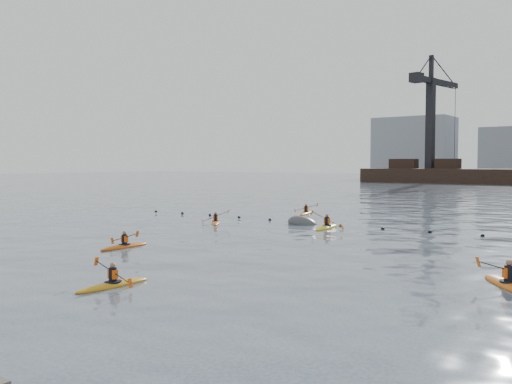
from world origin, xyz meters
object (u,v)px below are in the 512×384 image
kayaker_0 (125,246)px  kayaker_5 (306,213)px  kayaker_1 (113,284)px  mooring_buoy (303,224)px  kayaker_2 (216,222)px  kayaker_4 (509,284)px  kayaker_3 (327,227)px

kayaker_0 → kayaker_5: (-2.00, 21.08, 0.00)m
kayaker_1 → mooring_buoy: size_ratio=1.34×
kayaker_0 → kayaker_5: bearing=95.5°
kayaker_2 → kayaker_5: (1.48, 9.95, 0.01)m
kayaker_1 → kayaker_2: 19.78m
kayaker_1 → mooring_buoy: bearing=105.7°
kayaker_0 → kayaker_1: 8.79m
kayaker_2 → kayaker_5: 10.06m
kayaker_1 → kayaker_5: kayaker_5 is taller
kayaker_0 → mooring_buoy: 14.31m
kayaker_4 → kayaker_3: bearing=-77.8°
kayaker_0 → kayaker_2: 11.66m
kayaker_0 → kayaker_1: (6.44, -5.98, -0.00)m
kayaker_0 → mooring_buoy: kayaker_0 is taller
kayaker_4 → mooring_buoy: size_ratio=1.39×
kayaker_4 → kayaker_5: kayaker_4 is taller
kayaker_5 → mooring_buoy: (3.85, -6.90, -0.09)m
kayaker_1 → kayaker_3: bearing=99.3°
kayaker_0 → kayaker_4: 17.53m
kayaker_1 → kayaker_2: (-9.92, 17.11, -0.00)m
kayaker_3 → kayaker_4: bearing=-46.4°
kayaker_1 → kayaker_5: bearing=110.2°
kayaker_3 → kayaker_0: bearing=-113.8°
kayaker_1 → kayaker_3: kayaker_3 is taller
kayaker_1 → kayaker_4: bearing=38.5°
kayaker_2 → kayaker_3: (7.76, 2.06, 0.01)m
kayaker_0 → kayaker_2: bearing=107.5°
kayaker_5 → kayaker_3: bearing=-66.6°
kayaker_2 → kayaker_0: bearing=-111.4°
kayaker_0 → kayaker_1: bearing=-42.7°
kayaker_1 → kayaker_4: (10.98, 7.89, 0.01)m
kayaker_2 → mooring_buoy: (5.33, 3.05, -0.09)m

